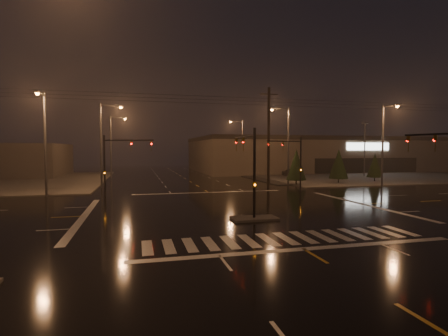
# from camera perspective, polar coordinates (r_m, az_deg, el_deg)

# --- Properties ---
(ground) EXTENTS (140.00, 140.00, 0.00)m
(ground) POSITION_cam_1_polar(r_m,az_deg,el_deg) (26.94, 2.16, -6.79)
(ground) COLOR black
(ground) RESTS_ON ground
(sidewalk_ne) EXTENTS (36.00, 36.00, 0.12)m
(sidewalk_ne) POSITION_cam_1_polar(r_m,az_deg,el_deg) (67.08, 19.90, -1.04)
(sidewalk_ne) COLOR #43403C
(sidewalk_ne) RESTS_ON ground
(median_island) EXTENTS (3.00, 1.60, 0.15)m
(median_island) POSITION_cam_1_polar(r_m,az_deg,el_deg) (23.18, 4.95, -8.21)
(median_island) COLOR #43403C
(median_island) RESTS_ON ground
(crosswalk) EXTENTS (15.00, 2.60, 0.01)m
(crosswalk) POSITION_cam_1_polar(r_m,az_deg,el_deg) (18.66, 10.06, -11.24)
(crosswalk) COLOR beige
(crosswalk) RESTS_ON ground
(stop_bar_near) EXTENTS (16.00, 0.50, 0.01)m
(stop_bar_near) POSITION_cam_1_polar(r_m,az_deg,el_deg) (16.91, 12.89, -12.77)
(stop_bar_near) COLOR beige
(stop_bar_near) RESTS_ON ground
(stop_bar_far) EXTENTS (16.00, 0.50, 0.01)m
(stop_bar_far) POSITION_cam_1_polar(r_m,az_deg,el_deg) (37.52, -2.55, -4.00)
(stop_bar_far) COLOR beige
(stop_bar_far) RESTS_ON ground
(parking_lot) EXTENTS (50.00, 24.00, 0.08)m
(parking_lot) POSITION_cam_1_polar(r_m,az_deg,el_deg) (68.42, 24.31, -1.07)
(parking_lot) COLOR black
(parking_lot) RESTS_ON ground
(retail_building) EXTENTS (60.20, 28.30, 7.20)m
(retail_building) POSITION_cam_1_polar(r_m,az_deg,el_deg) (83.12, 16.65, 2.37)
(retail_building) COLOR brown
(retail_building) RESTS_ON ground
(signal_mast_median) EXTENTS (0.25, 4.59, 6.00)m
(signal_mast_median) POSITION_cam_1_polar(r_m,az_deg,el_deg) (23.63, 4.26, 0.99)
(signal_mast_median) COLOR black
(signal_mast_median) RESTS_ON ground
(signal_mast_ne) EXTENTS (4.84, 1.86, 6.00)m
(signal_mast_ne) POSITION_cam_1_polar(r_m,az_deg,el_deg) (39.45, 11.35, 1.80)
(signal_mast_ne) COLOR black
(signal_mast_ne) RESTS_ON ground
(signal_mast_nw) EXTENTS (4.84, 1.86, 6.00)m
(signal_mast_nw) POSITION_cam_1_polar(r_m,az_deg,el_deg) (35.70, -17.39, 1.60)
(signal_mast_nw) COLOR black
(signal_mast_nw) RESTS_ON ground
(streetlight_1) EXTENTS (2.77, 0.32, 10.00)m
(streetlight_1) POSITION_cam_1_polar(r_m,az_deg,el_deg) (43.67, -19.05, 4.44)
(streetlight_1) COLOR #38383A
(streetlight_1) RESTS_ON ground
(streetlight_2) EXTENTS (2.77, 0.32, 10.00)m
(streetlight_2) POSITION_cam_1_polar(r_m,az_deg,el_deg) (59.62, -17.72, 4.03)
(streetlight_2) COLOR #38383A
(streetlight_2) RESTS_ON ground
(streetlight_3) EXTENTS (2.77, 0.32, 10.00)m
(streetlight_3) POSITION_cam_1_polar(r_m,az_deg,el_deg) (45.49, 10.13, 4.50)
(streetlight_3) COLOR #38383A
(streetlight_3) RESTS_ON ground
(streetlight_4) EXTENTS (2.77, 0.32, 10.00)m
(streetlight_4) POSITION_cam_1_polar(r_m,az_deg,el_deg) (64.26, 2.79, 4.09)
(streetlight_4) COLOR #38383A
(streetlight_4) RESTS_ON ground
(streetlight_5) EXTENTS (0.32, 2.77, 10.00)m
(streetlight_5) POSITION_cam_1_polar(r_m,az_deg,el_deg) (37.69, -27.29, 4.53)
(streetlight_5) COLOR #38383A
(streetlight_5) RESTS_ON ground
(streetlight_6) EXTENTS (0.32, 2.77, 10.00)m
(streetlight_6) POSITION_cam_1_polar(r_m,az_deg,el_deg) (47.04, 24.74, 4.22)
(streetlight_6) COLOR #38383A
(streetlight_6) RESTS_ON ground
(utility_pole_1) EXTENTS (2.20, 0.32, 12.00)m
(utility_pole_1) POSITION_cam_1_polar(r_m,az_deg,el_deg) (42.43, 7.30, 5.07)
(utility_pole_1) COLOR black
(utility_pole_1) RESTS_ON ground
(conifer_0) EXTENTS (2.52, 2.52, 4.63)m
(conifer_0) POSITION_cam_1_polar(r_m,az_deg,el_deg) (45.67, 11.74, 0.53)
(conifer_0) COLOR black
(conifer_0) RESTS_ON ground
(conifer_1) EXTENTS (2.54, 2.54, 4.66)m
(conifer_1) POSITION_cam_1_polar(r_m,az_deg,el_deg) (49.53, 18.21, 0.65)
(conifer_1) COLOR black
(conifer_1) RESTS_ON ground
(conifer_2) EXTENTS (2.17, 2.17, 4.09)m
(conifer_2) POSITION_cam_1_polar(r_m,az_deg,el_deg) (53.70, 23.41, 0.42)
(conifer_2) COLOR black
(conifer_2) RESTS_ON ground
(car_parked) EXTENTS (2.99, 4.35, 1.38)m
(car_parked) POSITION_cam_1_polar(r_m,az_deg,el_deg) (60.12, 11.18, -0.77)
(car_parked) COLOR black
(car_parked) RESTS_ON ground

